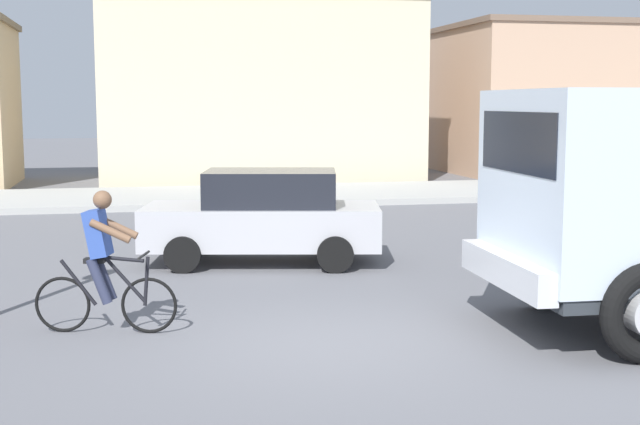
{
  "coord_description": "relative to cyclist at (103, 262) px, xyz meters",
  "views": [
    {
      "loc": [
        -2.1,
        -9.34,
        2.75
      ],
      "look_at": [
        0.45,
        2.5,
        1.2
      ],
      "focal_mm": 48.37,
      "sensor_mm": 36.0,
      "label": 1
    }
  ],
  "objects": [
    {
      "name": "car_red_near",
      "position": [
        2.54,
        4.08,
        -0.05
      ],
      "size": [
        4.26,
        2.49,
        1.6
      ],
      "color": "#B7B7BC",
      "rests_on": "ground"
    },
    {
      "name": "sidewalk_far",
      "position": [
        2.5,
        14.19,
        -0.78
      ],
      "size": [
        80.0,
        5.0,
        0.16
      ],
      "primitive_type": "cube",
      "color": "#ADADA8",
      "rests_on": "ground"
    },
    {
      "name": "building_mid_block",
      "position": [
        4.72,
        20.54,
        2.33
      ],
      "size": [
        11.13,
        6.23,
        6.37
      ],
      "color": "beige",
      "rests_on": "ground"
    },
    {
      "name": "building_corner_right",
      "position": [
        17.98,
        21.56,
        2.0
      ],
      "size": [
        11.35,
        8.15,
        5.73
      ],
      "color": "tan",
      "rests_on": "ground"
    },
    {
      "name": "ground_plane",
      "position": [
        2.5,
        -1.07,
        -0.86
      ],
      "size": [
        120.0,
        120.0,
        0.0
      ],
      "primitive_type": "plane",
      "color": "slate"
    },
    {
      "name": "cyclist",
      "position": [
        0.0,
        0.0,
        0.0
      ],
      "size": [
        1.68,
        0.61,
        1.72
      ],
      "color": "black",
      "rests_on": "ground"
    }
  ]
}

